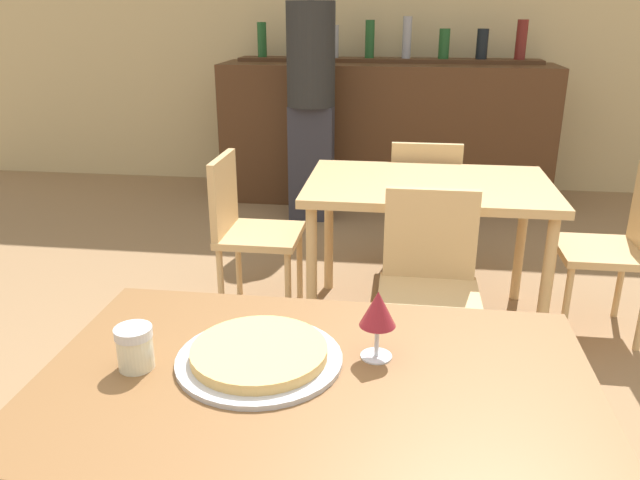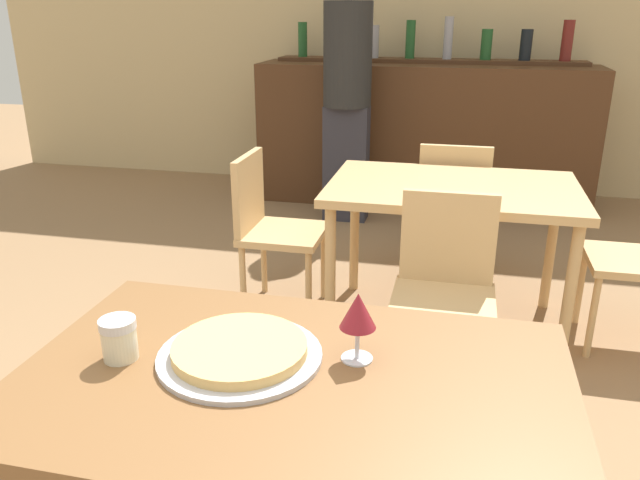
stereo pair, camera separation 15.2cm
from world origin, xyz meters
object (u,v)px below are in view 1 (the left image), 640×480
object	(u,v)px
cheese_shaker	(135,347)
wine_glass	(378,311)
chair_far_side_right	(620,240)
chair_far_side_left	(246,224)
pizza_tray	(259,355)
person_standing	(311,89)
chair_far_side_back	(424,199)
chair_far_side_front	(429,278)

from	to	relation	value
cheese_shaker	wine_glass	distance (m)	0.52
chair_far_side_right	cheese_shaker	bearing A→B (deg)	-41.07
chair_far_side_left	cheese_shaker	bearing A→B (deg)	-172.78
pizza_tray	wine_glass	world-z (taller)	wine_glass
chair_far_side_left	person_standing	size ratio (longest dim) A/B	0.46
chair_far_side_left	chair_far_side_right	world-z (taller)	same
chair_far_side_left	chair_far_side_right	bearing A→B (deg)	-90.00
chair_far_side_right	cheese_shaker	size ratio (longest dim) A/B	8.61
chair_far_side_back	pizza_tray	world-z (taller)	chair_far_side_back
chair_far_side_back	cheese_shaker	size ratio (longest dim) A/B	8.61
chair_far_side_back	wine_glass	xyz separation A→B (m)	(-0.16, -2.25, 0.41)
chair_far_side_back	chair_far_side_right	size ratio (longest dim) A/B	1.00
wine_glass	pizza_tray	bearing A→B (deg)	-167.88
chair_far_side_left	cheese_shaker	world-z (taller)	cheese_shaker
wine_glass	person_standing	bearing A→B (deg)	101.00
cheese_shaker	person_standing	size ratio (longest dim) A/B	0.05
chair_far_side_front	wine_glass	distance (m)	1.22
chair_far_side_back	person_standing	distance (m)	1.36
chair_far_side_right	pizza_tray	xyz separation A→B (m)	(-1.32, -1.75, 0.31)
chair_far_side_left	chair_far_side_front	bearing A→B (deg)	-121.78
chair_far_side_front	pizza_tray	world-z (taller)	chair_far_side_front
cheese_shaker	wine_glass	size ratio (longest dim) A/B	0.60
chair_far_side_front	chair_far_side_right	distance (m)	1.06
chair_far_side_front	chair_far_side_right	xyz separation A→B (m)	(0.90, 0.56, 0.00)
chair_far_side_right	cheese_shaker	world-z (taller)	cheese_shaker
chair_far_side_front	cheese_shaker	distance (m)	1.46
cheese_shaker	wine_glass	xyz separation A→B (m)	(0.51, 0.11, 0.07)
wine_glass	cheese_shaker	bearing A→B (deg)	-167.54
chair_far_side_front	person_standing	size ratio (longest dim) A/B	0.46
chair_far_side_left	pizza_tray	distance (m)	1.84
chair_far_side_left	wine_glass	xyz separation A→B (m)	(0.74, -1.69, 0.41)
cheese_shaker	chair_far_side_back	bearing A→B (deg)	74.12
chair_far_side_back	wine_glass	size ratio (longest dim) A/B	5.16
chair_far_side_right	pizza_tray	size ratio (longest dim) A/B	2.26
chair_far_side_front	wine_glass	world-z (taller)	wine_glass
cheese_shaker	chair_far_side_front	bearing A→B (deg)	61.67
wine_glass	chair_far_side_left	bearing A→B (deg)	113.49
chair_far_side_left	chair_far_side_right	xyz separation A→B (m)	(1.80, 0.00, 0.00)
pizza_tray	person_standing	size ratio (longest dim) A/B	0.21
chair_far_side_left	chair_far_side_right	distance (m)	1.80
person_standing	pizza_tray	bearing A→B (deg)	-83.44
chair_far_side_back	pizza_tray	size ratio (longest dim) A/B	2.26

